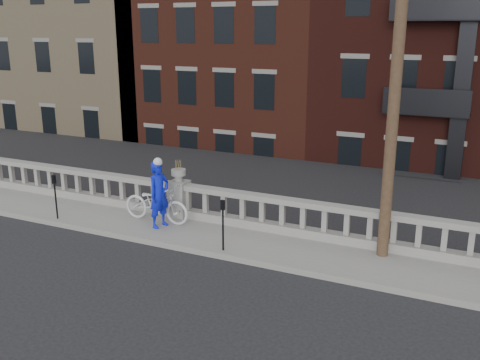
% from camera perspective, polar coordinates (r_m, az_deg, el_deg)
% --- Properties ---
extents(ground, '(120.00, 120.00, 0.00)m').
position_cam_1_polar(ground, '(13.66, -15.19, -9.33)').
color(ground, black).
rests_on(ground, ground).
extents(sidewalk, '(32.00, 2.20, 0.15)m').
position_cam_1_polar(sidewalk, '(15.82, -8.22, -5.08)').
color(sidewalk, gray).
rests_on(sidewalk, ground).
extents(balustrade, '(28.00, 0.34, 1.03)m').
position_cam_1_polar(balustrade, '(16.39, -6.48, -2.17)').
color(balustrade, gray).
rests_on(balustrade, sidewalk).
extents(planter_pedestal, '(0.55, 0.55, 1.76)m').
position_cam_1_polar(planter_pedestal, '(16.33, -6.50, -1.54)').
color(planter_pedestal, gray).
rests_on(planter_pedestal, sidewalk).
extents(lower_level, '(80.00, 44.00, 20.80)m').
position_cam_1_polar(lower_level, '(33.36, 11.95, 10.27)').
color(lower_level, '#605E59').
rests_on(lower_level, ground).
extents(utility_pole, '(1.60, 0.28, 10.00)m').
position_cam_1_polar(utility_pole, '(13.04, 16.53, 13.26)').
color(utility_pole, '#422D1E').
rests_on(utility_pole, sidewalk).
extents(parking_meter_b, '(0.10, 0.09, 1.36)m').
position_cam_1_polar(parking_meter_b, '(16.86, -19.12, -1.19)').
color(parking_meter_b, black).
rests_on(parking_meter_b, sidewalk).
extents(parking_meter_c, '(0.10, 0.09, 1.36)m').
position_cam_1_polar(parking_meter_c, '(13.66, -1.84, -4.22)').
color(parking_meter_c, black).
rests_on(parking_meter_c, sidewalk).
extents(bicycle, '(2.15, 0.77, 1.13)m').
position_cam_1_polar(bicycle, '(15.99, -8.92, -2.45)').
color(bicycle, silver).
rests_on(bicycle, sidewalk).
extents(cyclist, '(0.62, 0.80, 1.94)m').
position_cam_1_polar(cyclist, '(15.43, -8.62, -1.54)').
color(cyclist, '#0D1BCD').
rests_on(cyclist, sidewalk).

